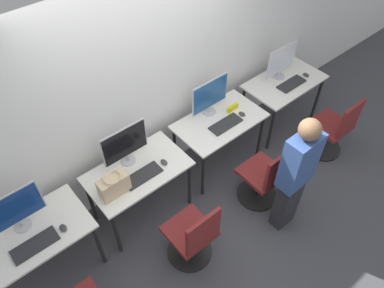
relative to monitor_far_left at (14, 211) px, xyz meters
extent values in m
plane|color=#3D3D42|center=(1.75, -0.44, -0.99)|extent=(20.00, 20.00, 0.00)
cube|color=silver|center=(1.75, 0.31, 0.41)|extent=(12.00, 0.05, 2.80)
cube|color=silver|center=(0.00, -0.13, -0.26)|extent=(1.06, 0.62, 0.02)
cylinder|color=black|center=(0.48, -0.39, -0.63)|extent=(0.04, 0.04, 0.71)
cylinder|color=black|center=(0.48, 0.13, -0.63)|extent=(0.04, 0.04, 0.71)
cylinder|color=#B2B2B7|center=(0.00, 0.00, -0.25)|extent=(0.16, 0.16, 0.01)
cylinder|color=#B2B2B7|center=(0.00, 0.00, -0.20)|extent=(0.04, 0.04, 0.08)
cube|color=#B2B2B7|center=(0.00, 0.00, 0.02)|extent=(0.51, 0.01, 0.38)
cube|color=navy|center=(0.00, -0.01, 0.02)|extent=(0.49, 0.01, 0.35)
cube|color=#262628|center=(0.00, -0.26, -0.24)|extent=(0.41, 0.17, 0.02)
ellipsoid|color=#333333|center=(0.27, -0.27, -0.24)|extent=(0.06, 0.09, 0.03)
cube|color=silver|center=(1.16, -0.13, -0.26)|extent=(1.06, 0.62, 0.02)
cylinder|color=black|center=(0.68, -0.39, -0.63)|extent=(0.04, 0.04, 0.71)
cylinder|color=black|center=(1.65, -0.39, -0.63)|extent=(0.04, 0.04, 0.71)
cylinder|color=black|center=(0.68, 0.13, -0.63)|extent=(0.04, 0.04, 0.71)
cylinder|color=black|center=(1.65, 0.13, -0.63)|extent=(0.04, 0.04, 0.71)
cylinder|color=#B2B2B7|center=(1.16, 0.04, -0.25)|extent=(0.16, 0.16, 0.01)
cylinder|color=#B2B2B7|center=(1.16, 0.04, -0.20)|extent=(0.04, 0.04, 0.08)
cube|color=#B2B2B7|center=(1.16, 0.04, 0.02)|extent=(0.51, 0.01, 0.38)
cube|color=black|center=(1.16, 0.03, 0.02)|extent=(0.49, 0.01, 0.35)
cube|color=#262628|center=(1.16, -0.23, -0.24)|extent=(0.41, 0.17, 0.02)
ellipsoid|color=#333333|center=(1.44, -0.23, -0.24)|extent=(0.06, 0.09, 0.03)
cylinder|color=black|center=(1.24, -0.88, -0.98)|extent=(0.48, 0.48, 0.03)
cylinder|color=black|center=(1.24, -0.88, -0.77)|extent=(0.04, 0.04, 0.38)
cube|color=maroon|center=(1.24, -0.88, -0.55)|extent=(0.44, 0.44, 0.05)
cube|color=maroon|center=(1.24, -1.09, -0.31)|extent=(0.40, 0.04, 0.44)
cube|color=silver|center=(2.33, -0.13, -0.26)|extent=(1.06, 0.62, 0.02)
cylinder|color=black|center=(1.85, -0.39, -0.63)|extent=(0.04, 0.04, 0.71)
cylinder|color=black|center=(2.81, -0.39, -0.63)|extent=(0.04, 0.04, 0.71)
cylinder|color=black|center=(1.85, 0.13, -0.63)|extent=(0.04, 0.04, 0.71)
cylinder|color=black|center=(2.81, 0.13, -0.63)|extent=(0.04, 0.04, 0.71)
cylinder|color=#B2B2B7|center=(2.33, 0.05, -0.25)|extent=(0.16, 0.16, 0.01)
cylinder|color=#B2B2B7|center=(2.33, 0.05, -0.20)|extent=(0.04, 0.04, 0.08)
cube|color=#B2B2B7|center=(2.33, 0.06, 0.02)|extent=(0.51, 0.01, 0.38)
cube|color=navy|center=(2.33, 0.05, 0.02)|extent=(0.49, 0.01, 0.35)
cube|color=#262628|center=(2.33, -0.23, -0.24)|extent=(0.41, 0.17, 0.02)
ellipsoid|color=#333333|center=(2.59, -0.23, -0.24)|extent=(0.06, 0.09, 0.03)
cylinder|color=black|center=(2.34, -0.84, -0.98)|extent=(0.48, 0.48, 0.03)
cylinder|color=black|center=(2.34, -0.84, -0.77)|extent=(0.04, 0.04, 0.38)
cube|color=maroon|center=(2.34, -0.84, -0.55)|extent=(0.44, 0.44, 0.05)
cube|color=maroon|center=(2.34, -1.04, -0.31)|extent=(0.40, 0.04, 0.44)
cube|color=#232328|center=(2.29, -1.26, -0.63)|extent=(0.25, 0.16, 0.73)
cube|color=navy|center=(2.29, -1.26, 0.06)|extent=(0.36, 0.20, 0.64)
sphere|color=brown|center=(2.29, -1.26, 0.48)|extent=(0.21, 0.21, 0.21)
cube|color=silver|center=(3.49, -0.13, -0.26)|extent=(1.06, 0.62, 0.02)
cylinder|color=black|center=(3.01, -0.39, -0.63)|extent=(0.04, 0.04, 0.71)
cylinder|color=black|center=(3.97, -0.39, -0.63)|extent=(0.04, 0.04, 0.71)
cylinder|color=black|center=(3.01, 0.13, -0.63)|extent=(0.04, 0.04, 0.71)
cylinder|color=black|center=(3.97, 0.13, -0.63)|extent=(0.04, 0.04, 0.71)
cylinder|color=#B2B2B7|center=(3.49, -0.02, -0.25)|extent=(0.16, 0.16, 0.01)
cylinder|color=#B2B2B7|center=(3.49, -0.02, -0.20)|extent=(0.04, 0.04, 0.08)
cube|color=#B2B2B7|center=(3.49, -0.01, 0.02)|extent=(0.51, 0.01, 0.38)
cube|color=silver|center=(3.49, -0.02, 0.02)|extent=(0.49, 0.01, 0.35)
cube|color=#262628|center=(3.49, -0.23, -0.24)|extent=(0.41, 0.17, 0.02)
ellipsoid|color=#333333|center=(3.79, -0.23, -0.24)|extent=(0.06, 0.09, 0.03)
cylinder|color=black|center=(3.57, -0.88, -0.98)|extent=(0.48, 0.48, 0.03)
cylinder|color=black|center=(3.57, -0.88, -0.77)|extent=(0.04, 0.04, 0.38)
cube|color=maroon|center=(3.57, -0.88, -0.55)|extent=(0.44, 0.44, 0.05)
cube|color=maroon|center=(3.57, -1.08, -0.31)|extent=(0.40, 0.04, 0.44)
cube|color=tan|center=(0.85, -0.22, -0.14)|extent=(0.30, 0.14, 0.22)
torus|color=tan|center=(0.85, -0.22, -0.01)|extent=(0.18, 0.18, 0.01)
cube|color=yellow|center=(2.56, -0.10, -0.21)|extent=(0.16, 0.03, 0.08)
camera|label=1|loc=(0.04, -2.35, 2.75)|focal=35.00mm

